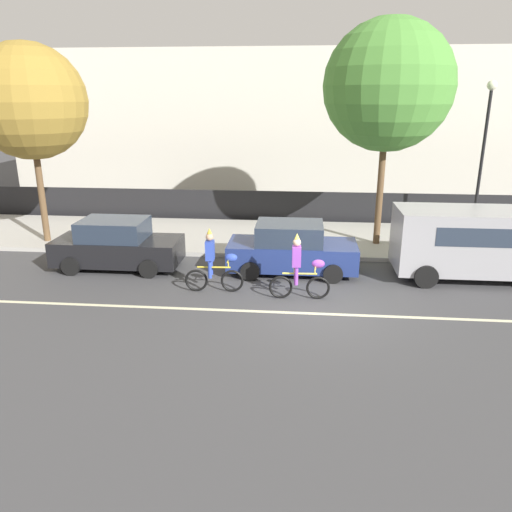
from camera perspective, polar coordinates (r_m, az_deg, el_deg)
name	(u,v)px	position (r m, az deg, el deg)	size (l,w,h in m)	color
ground_plane	(319,306)	(13.78, 7.23, -5.72)	(80.00, 80.00, 0.00)	#424244
road_centre_line	(320,314)	(13.33, 7.28, -6.56)	(36.00, 0.14, 0.01)	beige
sidewalk_curb	(315,238)	(19.89, 6.74, 2.00)	(60.00, 5.00, 0.15)	#ADAAA3
fence_line	(314,207)	(22.55, 6.67, 5.55)	(40.00, 0.08, 1.40)	black
building_backdrop	(272,123)	(30.73, 1.84, 14.97)	(28.00, 8.00, 7.80)	beige
parade_cyclist_cobalt	(214,264)	(14.43, -4.79, -0.95)	(1.72, 0.50, 1.92)	black
parade_cyclist_purple	(300,271)	(13.92, 5.08, -1.67)	(1.72, 0.50, 1.92)	black
parked_van_grey	(481,239)	(16.83, 24.31, 1.80)	(5.00, 2.22, 2.18)	#99999E
parked_car_navy	(291,249)	(16.03, 4.07, 0.78)	(4.10, 1.92, 1.64)	navy
parked_car_black	(117,245)	(17.05, -15.58, 1.21)	(4.10, 1.92, 1.64)	black
street_lamp_post	(485,137)	(20.98, 24.69, 12.23)	(0.36, 0.36, 5.86)	black
street_tree_near_lamp	(388,86)	(18.66, 14.87, 18.26)	(4.48, 4.48, 7.88)	brown
street_tree_far_corner	(29,102)	(20.13, -24.50, 15.74)	(4.07, 4.07, 7.15)	brown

